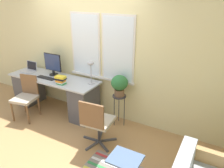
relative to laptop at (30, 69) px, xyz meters
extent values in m
plane|color=tan|center=(1.34, -0.36, -0.81)|extent=(14.00, 14.00, 0.00)
cube|color=beige|center=(1.34, 0.37, 0.54)|extent=(9.00, 0.06, 2.70)
cube|color=silver|center=(1.34, 0.33, 0.63)|extent=(0.68, 0.02, 1.26)
cube|color=white|center=(1.34, 0.32, 0.63)|extent=(0.61, 0.01, 1.19)
cube|color=silver|center=(2.06, 0.33, 0.63)|extent=(0.68, 0.02, 1.26)
cube|color=white|center=(2.06, 0.32, 0.63)|extent=(0.61, 0.01, 1.19)
cube|color=silver|center=(1.70, 0.33, 0.02)|extent=(1.44, 0.11, 0.04)
cube|color=#B2B7BC|center=(0.72, -0.04, -0.06)|extent=(2.04, 0.65, 0.03)
cube|color=#4C4C51|center=(-0.06, -0.04, -0.45)|extent=(0.40, 0.57, 0.73)
cube|color=#4C4C51|center=(1.50, -0.04, -0.45)|extent=(0.40, 0.57, 0.73)
cube|color=#B7B7BC|center=(0.00, -0.04, -0.04)|extent=(0.30, 0.20, 0.02)
cube|color=#B7B7BC|center=(0.00, 0.07, 0.07)|extent=(0.30, 0.04, 0.20)
cube|color=black|center=(0.00, 0.07, 0.07)|extent=(0.27, 0.03, 0.18)
cylinder|color=black|center=(0.63, 0.09, -0.04)|extent=(0.19, 0.19, 0.02)
cylinder|color=black|center=(0.63, 0.09, 0.01)|extent=(0.05, 0.05, 0.09)
cube|color=black|center=(0.63, 0.10, 0.24)|extent=(0.43, 0.02, 0.37)
cube|color=navy|center=(0.63, 0.08, 0.24)|extent=(0.41, 0.01, 0.35)
cube|color=black|center=(0.62, -0.14, -0.04)|extent=(0.43, 0.11, 0.02)
ellipsoid|color=black|center=(0.90, -0.11, -0.03)|extent=(0.05, 0.08, 0.04)
cylinder|color=#ADADB2|center=(1.60, 0.10, -0.04)|extent=(0.15, 0.15, 0.01)
cylinder|color=#ADADB2|center=(1.60, 0.10, 0.15)|extent=(0.02, 0.02, 0.38)
ellipsoid|color=#ADADB2|center=(1.60, 0.10, 0.36)|extent=(0.13, 0.13, 0.08)
cube|color=green|center=(1.10, -0.21, -0.04)|extent=(0.17, 0.13, 0.02)
cube|color=white|center=(1.09, -0.21, -0.01)|extent=(0.16, 0.12, 0.02)
cube|color=orange|center=(1.09, -0.21, 0.02)|extent=(0.16, 0.14, 0.04)
cube|color=black|center=(1.09, -0.20, 0.06)|extent=(0.21, 0.16, 0.04)
cube|color=yellow|center=(1.10, -0.22, 0.10)|extent=(0.21, 0.14, 0.04)
cylinder|color=brown|center=(0.30, -0.82, -0.59)|extent=(0.04, 0.04, 0.44)
cylinder|color=brown|center=(0.66, -0.74, -0.59)|extent=(0.04, 0.04, 0.44)
cylinder|color=brown|center=(0.22, -0.46, -0.59)|extent=(0.04, 0.04, 0.44)
cylinder|color=brown|center=(0.58, -0.39, -0.59)|extent=(0.04, 0.04, 0.44)
cube|color=#B2A893|center=(0.44, -0.60, -0.37)|extent=(0.49, 0.48, 0.06)
cube|color=brown|center=(0.40, -0.39, -0.14)|extent=(0.38, 0.11, 0.41)
cube|color=#47474C|center=(2.01, -0.56, -0.79)|extent=(0.31, 0.06, 0.03)
cube|color=#47474C|center=(2.13, -0.70, -0.79)|extent=(0.11, 0.31, 0.03)
cube|color=#47474C|center=(2.30, -0.63, -0.79)|extent=(0.29, 0.19, 0.03)
cube|color=#47474C|center=(2.28, -0.44, -0.79)|extent=(0.26, 0.23, 0.03)
cube|color=#47474C|center=(2.10, -0.40, -0.79)|extent=(0.15, 0.30, 0.03)
cylinder|color=#333338|center=(2.17, -0.55, -0.59)|extent=(0.04, 0.04, 0.38)
cube|color=#B2A893|center=(2.17, -0.55, -0.37)|extent=(0.50, 0.48, 0.06)
cube|color=brown|center=(2.19, -0.78, -0.14)|extent=(0.43, 0.07, 0.41)
cylinder|color=#333338|center=(2.20, 0.13, -0.20)|extent=(0.26, 0.26, 0.02)
cylinder|color=#333338|center=(2.32, 0.13, -0.51)|extent=(0.01, 0.01, 0.60)
cylinder|color=#333338|center=(2.15, 0.23, -0.51)|extent=(0.01, 0.01, 0.60)
cylinder|color=#333338|center=(2.15, 0.03, -0.51)|extent=(0.01, 0.01, 0.60)
cylinder|color=brown|center=(2.20, 0.13, -0.12)|extent=(0.18, 0.18, 0.13)
ellipsoid|color=#2D7038|center=(2.20, 0.13, 0.08)|extent=(0.31, 0.31, 0.28)
cube|color=#C63838|center=(2.91, -0.82, -0.80)|extent=(1.28, 0.05, 0.00)
cube|color=slate|center=(2.92, -1.09, -0.42)|extent=(0.43, 0.36, 0.02)
cylinder|color=#4C3D2D|center=(2.85, -1.09, -0.62)|extent=(0.20, 0.02, 0.39)
camera|label=1|loc=(3.87, -3.16, 1.63)|focal=35.00mm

